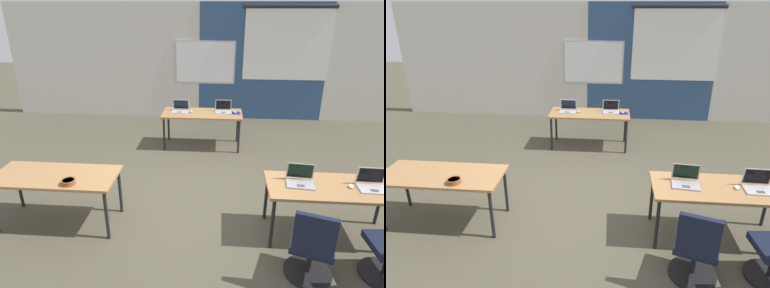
% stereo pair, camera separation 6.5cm
% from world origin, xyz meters
% --- Properties ---
extents(ground_plane, '(24.00, 24.00, 0.00)m').
position_xyz_m(ground_plane, '(0.00, 0.00, 0.00)').
color(ground_plane, '#4C4738').
extents(back_wall_assembly, '(10.00, 0.27, 2.80)m').
position_xyz_m(back_wall_assembly, '(0.05, 4.20, 1.41)').
color(back_wall_assembly, silver).
rests_on(back_wall_assembly, ground).
extents(desk_near_left, '(1.60, 0.70, 0.72)m').
position_xyz_m(desk_near_left, '(-1.75, -0.60, 0.66)').
color(desk_near_left, '#A37547').
rests_on(desk_near_left, ground).
extents(desk_near_right, '(1.60, 0.70, 0.72)m').
position_xyz_m(desk_near_right, '(1.75, -0.60, 0.66)').
color(desk_near_right, '#A37547').
rests_on(desk_near_right, ground).
extents(desk_far_center, '(1.60, 0.70, 0.72)m').
position_xyz_m(desk_far_center, '(0.00, 2.20, 0.66)').
color(desk_far_center, '#A37547').
rests_on(desk_far_center, ground).
extents(laptop_far_right, '(0.34, 0.29, 0.23)m').
position_xyz_m(laptop_far_right, '(0.42, 2.30, 0.77)').
color(laptop_far_right, '#B7B7BC').
rests_on(laptop_far_right, desk_far_center).
extents(mousepad_far_right, '(0.22, 0.19, 0.00)m').
position_xyz_m(mousepad_far_right, '(0.66, 2.23, 0.72)').
color(mousepad_far_right, navy).
rests_on(mousepad_far_right, desk_far_center).
extents(mouse_far_right, '(0.07, 0.10, 0.03)m').
position_xyz_m(mouse_far_right, '(0.66, 2.23, 0.74)').
color(mouse_far_right, '#B2B2B7').
rests_on(mouse_far_right, mousepad_far_right).
extents(laptop_near_right_inner, '(0.36, 0.31, 0.23)m').
position_xyz_m(laptop_near_right_inner, '(1.36, -0.56, 0.77)').
color(laptop_near_right_inner, '#9E9EA3').
rests_on(laptop_near_right_inner, desk_near_right).
extents(chair_near_right_inner, '(0.55, 0.60, 0.92)m').
position_xyz_m(chair_near_right_inner, '(1.35, -1.38, 0.38)').
color(chair_near_right_inner, black).
rests_on(chair_near_right_inner, ground).
extents(laptop_far_left, '(0.34, 0.31, 0.23)m').
position_xyz_m(laptop_far_left, '(-0.45, 2.25, 0.77)').
color(laptop_far_left, '#B7B7BC').
rests_on(laptop_far_left, desk_far_center).
extents(mouse_far_left, '(0.06, 0.10, 0.03)m').
position_xyz_m(mouse_far_left, '(-0.23, 2.22, 0.74)').
color(mouse_far_left, '#B2B2B7').
rests_on(mouse_far_left, desk_far_center).
extents(laptop_near_right_end, '(0.34, 0.28, 0.24)m').
position_xyz_m(laptop_near_right_end, '(2.19, -0.60, 0.77)').
color(laptop_near_right_end, '#B7B7BC').
rests_on(laptop_near_right_end, desk_near_right).
extents(mouse_near_right_end, '(0.08, 0.11, 0.03)m').
position_xyz_m(mouse_near_right_end, '(1.95, -0.61, 0.74)').
color(mouse_near_right_end, silver).
rests_on(mouse_near_right_end, desk_near_right).
extents(snack_bowl, '(0.18, 0.18, 0.06)m').
position_xyz_m(snack_bowl, '(-1.47, -0.82, 0.76)').
color(snack_bowl, brown).
rests_on(snack_bowl, desk_near_left).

